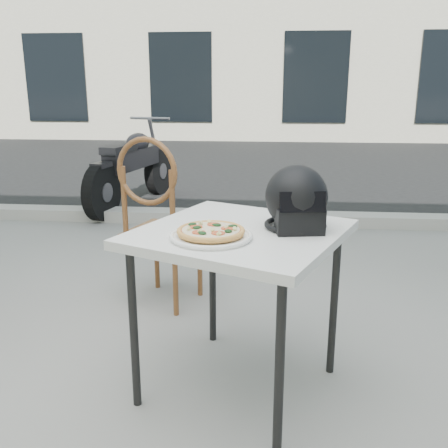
# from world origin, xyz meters

# --- Properties ---
(ground) EXTENTS (80.00, 80.00, 0.00)m
(ground) POSITION_xyz_m (0.00, 0.00, 0.00)
(ground) COLOR gray
(ground) RESTS_ON ground
(street_asphalt) EXTENTS (30.00, 8.00, 0.00)m
(street_asphalt) POSITION_xyz_m (0.00, 7.00, 0.00)
(street_asphalt) COLOR black
(street_asphalt) RESTS_ON ground
(curb) EXTENTS (30.00, 0.25, 0.12)m
(curb) POSITION_xyz_m (0.00, 3.00, 0.06)
(curb) COLOR #A8A59D
(curb) RESTS_ON ground
(building_across) EXTENTS (16.00, 6.06, 7.00)m
(building_across) POSITION_xyz_m (-0.00, 13.99, 3.50)
(building_across) COLOR beige
(building_across) RESTS_ON ground
(cafe_table_main) EXTENTS (1.10, 1.10, 0.79)m
(cafe_table_main) POSITION_xyz_m (0.48, 0.01, 0.72)
(cafe_table_main) COLOR silver
(cafe_table_main) RESTS_ON ground
(plate) EXTENTS (0.45, 0.45, 0.02)m
(plate) POSITION_xyz_m (0.36, -0.13, 0.80)
(plate) COLOR white
(plate) RESTS_ON cafe_table_main
(pizza) EXTENTS (0.29, 0.29, 0.04)m
(pizza) POSITION_xyz_m (0.36, -0.13, 0.83)
(pizza) COLOR #E4A553
(pizza) RESTS_ON plate
(helmet) EXTENTS (0.32, 0.33, 0.28)m
(helmet) POSITION_xyz_m (0.72, 0.05, 0.92)
(helmet) COLOR black
(helmet) RESTS_ON cafe_table_main
(cafe_chair_main) EXTENTS (0.54, 0.54, 1.12)m
(cafe_chair_main) POSITION_xyz_m (-0.10, 0.90, 0.62)
(cafe_chair_main) COLOR brown
(cafe_chair_main) RESTS_ON ground
(motorcycle) EXTENTS (0.65, 2.04, 1.03)m
(motorcycle) POSITION_xyz_m (-1.02, 3.69, 0.45)
(motorcycle) COLOR black
(motorcycle) RESTS_ON street_asphalt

